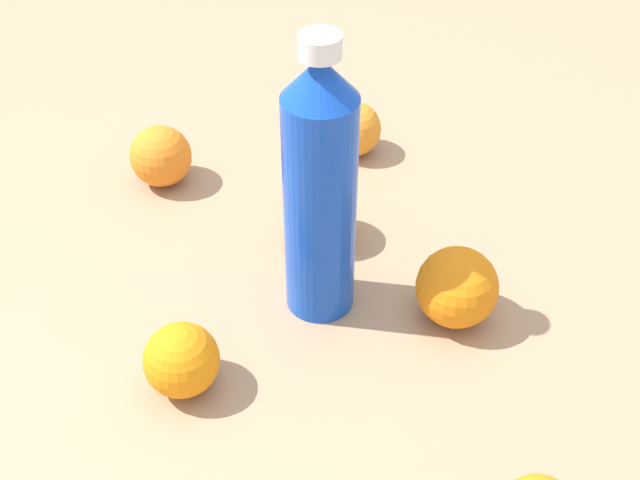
{
  "coord_description": "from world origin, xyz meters",
  "views": [
    {
      "loc": [
        0.44,
        -0.31,
        0.58
      ],
      "look_at": [
        -0.04,
        0.01,
        0.08
      ],
      "focal_mm": 44.68,
      "sensor_mm": 36.0,
      "label": 1
    }
  ],
  "objects_px": {
    "orange_1": "(322,211)",
    "orange_3": "(354,129)",
    "water_bottle": "(320,191)",
    "orange_0": "(161,156)",
    "orange_5": "(457,287)",
    "orange_2": "(182,360)"
  },
  "relations": [
    {
      "from": "orange_0",
      "to": "orange_1",
      "type": "relative_size",
      "value": 0.99
    },
    {
      "from": "water_bottle",
      "to": "orange_1",
      "type": "height_order",
      "value": "water_bottle"
    },
    {
      "from": "orange_0",
      "to": "orange_5",
      "type": "height_order",
      "value": "orange_5"
    },
    {
      "from": "orange_1",
      "to": "orange_3",
      "type": "distance_m",
      "value": 0.17
    },
    {
      "from": "water_bottle",
      "to": "orange_2",
      "type": "height_order",
      "value": "water_bottle"
    },
    {
      "from": "orange_1",
      "to": "orange_2",
      "type": "height_order",
      "value": "orange_1"
    },
    {
      "from": "orange_3",
      "to": "orange_5",
      "type": "height_order",
      "value": "orange_5"
    },
    {
      "from": "orange_1",
      "to": "orange_2",
      "type": "xyz_separation_m",
      "value": [
        0.1,
        -0.22,
        -0.0
      ]
    },
    {
      "from": "water_bottle",
      "to": "orange_3",
      "type": "relative_size",
      "value": 4.28
    },
    {
      "from": "orange_0",
      "to": "orange_1",
      "type": "bearing_deg",
      "value": 27.26
    },
    {
      "from": "orange_0",
      "to": "orange_3",
      "type": "height_order",
      "value": "orange_0"
    },
    {
      "from": "orange_3",
      "to": "water_bottle",
      "type": "bearing_deg",
      "value": -42.93
    },
    {
      "from": "water_bottle",
      "to": "orange_3",
      "type": "bearing_deg",
      "value": 111.6
    },
    {
      "from": "orange_3",
      "to": "orange_2",
      "type": "bearing_deg",
      "value": -57.64
    },
    {
      "from": "orange_0",
      "to": "orange_5",
      "type": "bearing_deg",
      "value": 20.93
    },
    {
      "from": "orange_1",
      "to": "orange_5",
      "type": "relative_size",
      "value": 0.92
    },
    {
      "from": "orange_2",
      "to": "orange_0",
      "type": "bearing_deg",
      "value": 157.96
    },
    {
      "from": "orange_1",
      "to": "water_bottle",
      "type": "bearing_deg",
      "value": -34.98
    },
    {
      "from": "water_bottle",
      "to": "orange_0",
      "type": "bearing_deg",
      "value": 163.61
    },
    {
      "from": "orange_3",
      "to": "orange_5",
      "type": "xyz_separation_m",
      "value": [
        0.29,
        -0.09,
        0.01
      ]
    },
    {
      "from": "water_bottle",
      "to": "orange_2",
      "type": "relative_size",
      "value": 4.26
    },
    {
      "from": "orange_1",
      "to": "orange_3",
      "type": "relative_size",
      "value": 1.08
    }
  ]
}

